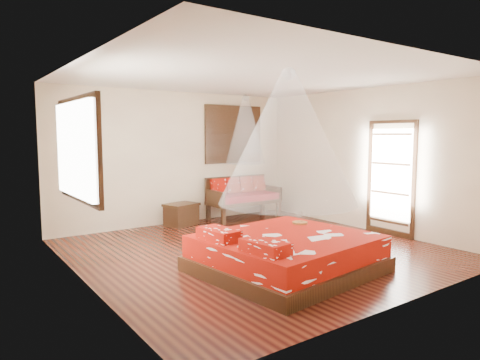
% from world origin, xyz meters
% --- Properties ---
extents(room, '(5.54, 5.54, 2.84)m').
position_xyz_m(room, '(0.00, 0.00, 1.40)').
color(room, black).
rests_on(room, ground).
extents(bed, '(2.47, 2.28, 0.65)m').
position_xyz_m(bed, '(-0.34, -1.11, 0.25)').
color(bed, black).
rests_on(bed, floor).
extents(daybed, '(1.65, 0.73, 0.94)m').
position_xyz_m(daybed, '(1.42, 2.38, 0.52)').
color(daybed, black).
rests_on(daybed, floor).
extents(storage_chest, '(0.77, 0.65, 0.46)m').
position_xyz_m(storage_chest, '(-0.10, 2.45, 0.23)').
color(storage_chest, black).
rests_on(storage_chest, floor).
extents(shutter_panel, '(1.52, 0.06, 1.32)m').
position_xyz_m(shutter_panel, '(1.42, 2.72, 1.90)').
color(shutter_panel, black).
rests_on(shutter_panel, wall_back).
extents(window_left, '(0.10, 1.74, 1.34)m').
position_xyz_m(window_left, '(-2.71, 0.20, 1.70)').
color(window_left, black).
rests_on(window_left, wall_left).
extents(glazed_door, '(0.08, 1.02, 2.16)m').
position_xyz_m(glazed_door, '(2.72, -0.60, 1.07)').
color(glazed_door, black).
rests_on(glazed_door, floor).
extents(wine_tray, '(0.24, 0.24, 0.19)m').
position_xyz_m(wine_tray, '(0.38, -0.63, 0.55)').
color(wine_tray, brown).
rests_on(wine_tray, bed).
extents(mosquito_net_main, '(1.89, 1.89, 1.80)m').
position_xyz_m(mosquito_net_main, '(-0.32, -1.11, 1.85)').
color(mosquito_net_main, white).
rests_on(mosquito_net_main, ceiling).
extents(mosquito_net_daybed, '(0.89, 0.89, 1.50)m').
position_xyz_m(mosquito_net_daybed, '(1.42, 2.25, 2.00)').
color(mosquito_net_daybed, white).
rests_on(mosquito_net_daybed, ceiling).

